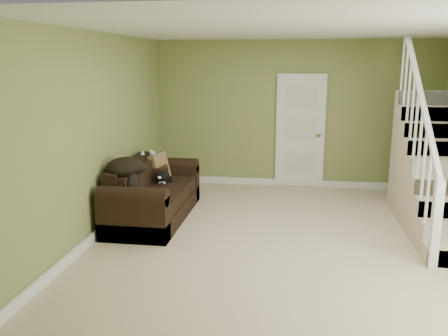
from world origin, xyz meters
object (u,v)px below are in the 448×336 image
(side_table, at_px, (150,185))
(cat, at_px, (163,177))
(banana, at_px, (150,196))
(sofa, at_px, (151,197))

(side_table, height_order, cat, side_table)
(cat, xyz_separation_m, banana, (0.05, -0.84, -0.06))
(sofa, xyz_separation_m, side_table, (-0.20, 0.59, 0.02))
(banana, bearing_deg, sofa, 70.70)
(side_table, bearing_deg, cat, -41.41)
(cat, bearing_deg, side_table, 139.61)
(side_table, relative_size, cat, 1.86)
(side_table, height_order, banana, side_table)
(side_table, bearing_deg, banana, -73.04)
(cat, bearing_deg, banana, -85.68)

